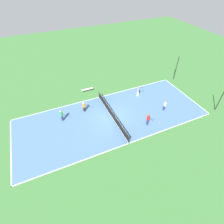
{
  "coord_description": "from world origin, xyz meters",
  "views": [
    {
      "loc": [
        15.37,
        -6.86,
        15.86
      ],
      "look_at": [
        0.0,
        0.0,
        0.9
      ],
      "focal_mm": 28.0,
      "sensor_mm": 36.0,
      "label": 1
    }
  ],
  "objects_px": {
    "fence_post_back_left": "(176,68)",
    "fence_post_back_right": "(221,98)",
    "player_center_orange": "(84,106)",
    "bench": "(87,89)",
    "player_baseline_gray": "(138,90)",
    "player_near_white": "(165,105)",
    "tennis_ball_far_baseline": "(146,116)",
    "tennis_ball_near_net": "(160,123)",
    "player_coach_red": "(148,119)",
    "player_far_green": "(61,115)",
    "tennis_net": "(112,114)"
  },
  "relations": [
    {
      "from": "player_center_orange",
      "to": "bench",
      "type": "bearing_deg",
      "value": 98.1
    },
    {
      "from": "player_baseline_gray",
      "to": "player_near_white",
      "type": "relative_size",
      "value": 1.19
    },
    {
      "from": "player_near_white",
      "to": "fence_post_back_right",
      "type": "relative_size",
      "value": 0.35
    },
    {
      "from": "player_near_white",
      "to": "player_baseline_gray",
      "type": "bearing_deg",
      "value": 117.16
    },
    {
      "from": "player_near_white",
      "to": "tennis_ball_far_baseline",
      "type": "xyz_separation_m",
      "value": [
        0.16,
        -2.99,
        -0.77
      ]
    },
    {
      "from": "player_near_white",
      "to": "fence_post_back_left",
      "type": "distance_m",
      "value": 8.97
    },
    {
      "from": "tennis_ball_far_baseline",
      "to": "fence_post_back_right",
      "type": "bearing_deg",
      "value": 73.95
    },
    {
      "from": "tennis_ball_far_baseline",
      "to": "player_near_white",
      "type": "bearing_deg",
      "value": 92.98
    },
    {
      "from": "tennis_net",
      "to": "bench",
      "type": "xyz_separation_m",
      "value": [
        -6.96,
        -1.11,
        -0.19
      ]
    },
    {
      "from": "player_center_orange",
      "to": "tennis_ball_near_net",
      "type": "height_order",
      "value": "player_center_orange"
    },
    {
      "from": "tennis_ball_far_baseline",
      "to": "bench",
      "type": "bearing_deg",
      "value": -148.76
    },
    {
      "from": "bench",
      "to": "tennis_ball_near_net",
      "type": "bearing_deg",
      "value": -59.23
    },
    {
      "from": "player_coach_red",
      "to": "fence_post_back_right",
      "type": "relative_size",
      "value": 0.42
    },
    {
      "from": "player_far_green",
      "to": "tennis_ball_near_net",
      "type": "bearing_deg",
      "value": 39.82
    },
    {
      "from": "tennis_ball_near_net",
      "to": "fence_post_back_left",
      "type": "relative_size",
      "value": 0.02
    },
    {
      "from": "player_far_green",
      "to": "tennis_ball_far_baseline",
      "type": "xyz_separation_m",
      "value": [
        3.75,
        10.24,
        -0.93
      ]
    },
    {
      "from": "fence_post_back_left",
      "to": "tennis_ball_near_net",
      "type": "bearing_deg",
      "value": -47.21
    },
    {
      "from": "tennis_net",
      "to": "player_center_orange",
      "type": "relative_size",
      "value": 6.28
    },
    {
      "from": "tennis_ball_near_net",
      "to": "fence_post_back_left",
      "type": "distance_m",
      "value": 11.85
    },
    {
      "from": "player_far_green",
      "to": "player_near_white",
      "type": "relative_size",
      "value": 1.17
    },
    {
      "from": "player_coach_red",
      "to": "player_near_white",
      "type": "bearing_deg",
      "value": 87.47
    },
    {
      "from": "player_baseline_gray",
      "to": "tennis_ball_far_baseline",
      "type": "height_order",
      "value": "player_baseline_gray"
    },
    {
      "from": "bench",
      "to": "player_near_white",
      "type": "bearing_deg",
      "value": -45.92
    },
    {
      "from": "fence_post_back_right",
      "to": "fence_post_back_left",
      "type": "bearing_deg",
      "value": 180.0
    },
    {
      "from": "fence_post_back_left",
      "to": "player_near_white",
      "type": "bearing_deg",
      "value": -47.22
    },
    {
      "from": "tennis_ball_far_baseline",
      "to": "player_far_green",
      "type": "bearing_deg",
      "value": -110.13
    },
    {
      "from": "bench",
      "to": "fence_post_back_right",
      "type": "xyz_separation_m",
      "value": [
        11.43,
        14.79,
        1.63
      ]
    },
    {
      "from": "bench",
      "to": "tennis_ball_far_baseline",
      "type": "xyz_separation_m",
      "value": [
        8.69,
        5.27,
        -0.34
      ]
    },
    {
      "from": "tennis_net",
      "to": "player_coach_red",
      "type": "relative_size",
      "value": 5.55
    },
    {
      "from": "player_coach_red",
      "to": "tennis_ball_near_net",
      "type": "relative_size",
      "value": 25.1
    },
    {
      "from": "bench",
      "to": "player_center_orange",
      "type": "height_order",
      "value": "player_center_orange"
    },
    {
      "from": "tennis_net",
      "to": "player_far_green",
      "type": "xyz_separation_m",
      "value": [
        -2.02,
        -6.08,
        0.4
      ]
    },
    {
      "from": "player_center_orange",
      "to": "tennis_ball_near_net",
      "type": "distance_m",
      "value": 10.14
    },
    {
      "from": "tennis_net",
      "to": "fence_post_back_left",
      "type": "distance_m",
      "value": 14.46
    },
    {
      "from": "player_far_green",
      "to": "tennis_ball_far_baseline",
      "type": "distance_m",
      "value": 10.94
    },
    {
      "from": "fence_post_back_right",
      "to": "tennis_ball_far_baseline",
      "type": "bearing_deg",
      "value": -106.05
    },
    {
      "from": "tennis_net",
      "to": "tennis_ball_near_net",
      "type": "xyz_separation_m",
      "value": [
        3.47,
        5.1,
        -0.53
      ]
    },
    {
      "from": "player_far_green",
      "to": "fence_post_back_right",
      "type": "height_order",
      "value": "fence_post_back_right"
    },
    {
      "from": "player_coach_red",
      "to": "bench",
      "type": "bearing_deg",
      "value": 179.94
    },
    {
      "from": "player_near_white",
      "to": "fence_post_back_right",
      "type": "distance_m",
      "value": 7.24
    },
    {
      "from": "player_far_green",
      "to": "fence_post_back_right",
      "type": "xyz_separation_m",
      "value": [
        6.49,
        19.75,
        1.04
      ]
    },
    {
      "from": "player_baseline_gray",
      "to": "fence_post_back_right",
      "type": "bearing_deg",
      "value": -32.5
    },
    {
      "from": "player_coach_red",
      "to": "tennis_net",
      "type": "bearing_deg",
      "value": -156.0
    },
    {
      "from": "tennis_net",
      "to": "player_baseline_gray",
      "type": "height_order",
      "value": "player_baseline_gray"
    },
    {
      "from": "player_near_white",
      "to": "tennis_ball_near_net",
      "type": "xyz_separation_m",
      "value": [
        1.9,
        -2.05,
        -0.77
      ]
    },
    {
      "from": "player_baseline_gray",
      "to": "tennis_ball_far_baseline",
      "type": "relative_size",
      "value": 25.17
    },
    {
      "from": "player_coach_red",
      "to": "fence_post_back_right",
      "type": "height_order",
      "value": "fence_post_back_right"
    },
    {
      "from": "fence_post_back_left",
      "to": "fence_post_back_right",
      "type": "xyz_separation_m",
      "value": [
        8.93,
        0.0,
        0.0
      ]
    },
    {
      "from": "player_center_orange",
      "to": "fence_post_back_left",
      "type": "relative_size",
      "value": 0.37
    },
    {
      "from": "bench",
      "to": "player_far_green",
      "type": "xyz_separation_m",
      "value": [
        4.94,
        -4.96,
        0.59
      ]
    }
  ]
}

